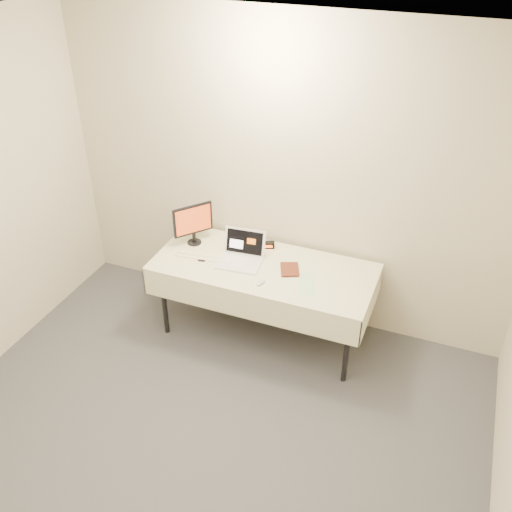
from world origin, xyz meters
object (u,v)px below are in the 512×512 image
at_px(laptop, 242,255).
at_px(monitor, 193,221).
at_px(book, 281,260).
at_px(table, 264,272).

xyz_separation_m(laptop, monitor, (-0.50, 0.11, 0.16)).
height_order(laptop, book, laptop).
distance_m(table, monitor, 0.77).
bearing_deg(laptop, book, -8.17).
bearing_deg(laptop, table, -8.18).
distance_m(table, book, 0.22).
bearing_deg(book, laptop, 154.98).
relative_size(monitor, book, 1.86).
relative_size(table, book, 9.24).
xyz_separation_m(table, book, (0.15, -0.01, 0.16)).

